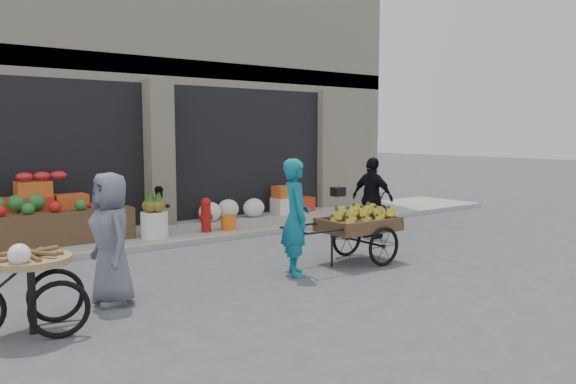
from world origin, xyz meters
TOP-DOWN VIEW (x-y plane):
  - ground at (0.00, 0.00)m, footprint 80.00×80.00m
  - sidewalk at (0.00, 4.10)m, footprint 18.00×2.20m
  - building at (0.00, 8.03)m, footprint 14.00×6.45m
  - fruit_display at (-2.48, 4.38)m, footprint 3.10×1.12m
  - pineapple_bin at (-0.75, 3.60)m, footprint 0.52×0.52m
  - fire_hydrant at (0.35, 3.55)m, footprint 0.22×0.22m
  - orange_bucket at (0.85, 3.50)m, footprint 0.32×0.32m
  - right_bay_goods at (2.61, 4.70)m, footprint 3.35×0.60m
  - seated_person at (-0.35, 4.20)m, footprint 0.51×0.43m
  - banana_cart at (1.27, 0.10)m, footprint 2.20×0.98m
  - vendor_woman at (-0.03, 0.05)m, footprint 0.65×0.76m
  - tricycle_cart at (-3.81, -0.25)m, footprint 1.46×0.98m
  - vendor_grey at (-2.74, 0.30)m, footprint 0.54×0.82m
  - bicycle at (3.26, 1.90)m, footprint 1.79×0.85m
  - cyclist at (3.06, 1.50)m, footprint 0.55×1.02m

SIDE VIEW (x-z plane):
  - ground at x=0.00m, z-range 0.00..0.00m
  - sidewalk at x=0.00m, z-range 0.00..0.12m
  - orange_bucket at x=0.85m, z-range 0.12..0.42m
  - pineapple_bin at x=-0.75m, z-range 0.12..0.62m
  - right_bay_goods at x=2.61m, z-range 0.06..0.76m
  - bicycle at x=3.26m, z-range 0.00..0.90m
  - fire_hydrant at x=0.35m, z-range 0.15..0.86m
  - tricycle_cart at x=-3.81m, z-range 0.09..1.04m
  - seated_person at x=-0.35m, z-range 0.12..1.05m
  - banana_cart at x=1.27m, z-range 0.21..1.11m
  - fruit_display at x=-2.48m, z-range 0.05..1.29m
  - cyclist at x=3.06m, z-range 0.00..1.65m
  - vendor_grey at x=-2.74m, z-range 0.00..1.66m
  - vendor_woman at x=-0.03m, z-range 0.00..1.76m
  - building at x=0.00m, z-range -0.13..6.87m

